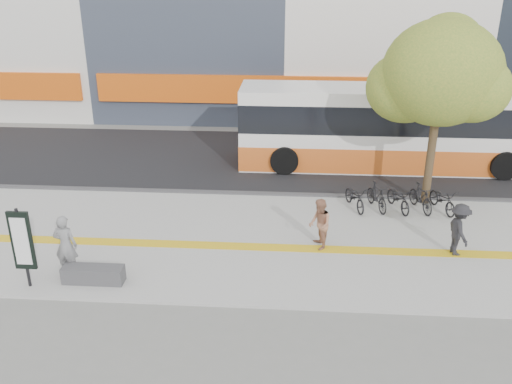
# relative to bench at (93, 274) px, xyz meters

# --- Properties ---
(ground) EXTENTS (120.00, 120.00, 0.00)m
(ground) POSITION_rel_bench_xyz_m (2.60, 1.20, -0.30)
(ground) COLOR slate
(ground) RESTS_ON ground
(sidewalk) EXTENTS (40.00, 7.00, 0.08)m
(sidewalk) POSITION_rel_bench_xyz_m (2.60, 2.70, -0.27)
(sidewalk) COLOR gray
(sidewalk) RESTS_ON ground
(tactile_strip) EXTENTS (40.00, 0.45, 0.01)m
(tactile_strip) POSITION_rel_bench_xyz_m (2.60, 2.20, -0.22)
(tactile_strip) COLOR gold
(tactile_strip) RESTS_ON sidewalk
(street) EXTENTS (40.00, 8.00, 0.06)m
(street) POSITION_rel_bench_xyz_m (2.60, 10.20, -0.28)
(street) COLOR black
(street) RESTS_ON ground
(curb) EXTENTS (40.00, 0.25, 0.14)m
(curb) POSITION_rel_bench_xyz_m (2.60, 6.20, -0.23)
(curb) COLOR #323234
(curb) RESTS_ON ground
(bench) EXTENTS (1.60, 0.45, 0.45)m
(bench) POSITION_rel_bench_xyz_m (0.00, 0.00, 0.00)
(bench) COLOR #323234
(bench) RESTS_ON sidewalk
(signboard) EXTENTS (0.55, 0.10, 2.20)m
(signboard) POSITION_rel_bench_xyz_m (-1.60, -0.31, 1.06)
(signboard) COLOR black
(signboard) RESTS_ON sidewalk
(street_tree) EXTENTS (4.40, 3.80, 6.31)m
(street_tree) POSITION_rel_bench_xyz_m (9.78, 6.02, 4.21)
(street_tree) COLOR #392A1A
(street_tree) RESTS_ON sidewalk
(bus) EXTENTS (12.19, 2.89, 3.24)m
(bus) POSITION_rel_bench_xyz_m (9.06, 9.70, 1.28)
(bus) COLOR white
(bus) RESTS_ON street
(bicycle_row) EXTENTS (3.91, 1.67, 0.92)m
(bicycle_row) POSITION_rel_bench_xyz_m (8.74, 5.20, 0.21)
(bicycle_row) COLOR black
(bicycle_row) RESTS_ON sidewalk
(seated_woman) EXTENTS (0.65, 0.44, 1.72)m
(seated_woman) POSITION_rel_bench_xyz_m (-0.80, 0.35, 0.64)
(seated_woman) COLOR black
(seated_woman) RESTS_ON sidewalk
(pedestrian_tan) EXTENTS (0.73, 0.85, 1.52)m
(pedestrian_tan) POSITION_rel_bench_xyz_m (5.96, 2.31, 0.54)
(pedestrian_tan) COLOR #A06B50
(pedestrian_tan) RESTS_ON sidewalk
(pedestrian_dark) EXTENTS (0.71, 1.07, 1.55)m
(pedestrian_dark) POSITION_rel_bench_xyz_m (9.88, 2.20, 0.55)
(pedestrian_dark) COLOR black
(pedestrian_dark) RESTS_ON sidewalk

